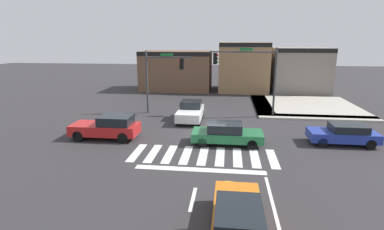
% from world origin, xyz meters
% --- Properties ---
extents(ground_plane, '(120.00, 120.00, 0.00)m').
position_xyz_m(ground_plane, '(0.00, 0.00, 0.00)').
color(ground_plane, '#302D30').
extents(crosswalk_near, '(8.41, 2.94, 0.01)m').
position_xyz_m(crosswalk_near, '(0.00, -4.50, 0.00)').
color(crosswalk_near, silver).
rests_on(crosswalk_near, ground_plane).
extents(bike_detector_marking, '(1.11, 1.11, 0.01)m').
position_xyz_m(bike_detector_marking, '(1.46, -8.17, 0.00)').
color(bike_detector_marking, yellow).
rests_on(bike_detector_marking, ground_plane).
extents(curb_corner_northeast, '(10.00, 10.60, 0.15)m').
position_xyz_m(curb_corner_northeast, '(8.49, 9.42, 0.07)').
color(curb_corner_northeast, '#B2AA9E').
rests_on(curb_corner_northeast, ground_plane).
extents(storefront_row, '(23.54, 6.70, 6.16)m').
position_xyz_m(storefront_row, '(2.19, 19.09, 2.80)').
color(storefront_row, brown).
rests_on(storefront_row, ground_plane).
extents(traffic_signal_northeast, '(5.69, 0.32, 5.89)m').
position_xyz_m(traffic_signal_northeast, '(3.05, 5.47, 4.14)').
color(traffic_signal_northeast, '#383A3D').
rests_on(traffic_signal_northeast, ground_plane).
extents(traffic_signal_northwest, '(4.20, 0.32, 5.61)m').
position_xyz_m(traffic_signal_northwest, '(-4.49, 5.51, 3.77)').
color(traffic_signal_northwest, '#383A3D').
rests_on(traffic_signal_northwest, ground_plane).
extents(car_orange, '(1.71, 4.47, 1.44)m').
position_xyz_m(car_orange, '(1.81, -11.90, 0.72)').
color(car_orange, orange).
rests_on(car_orange, ground_plane).
extents(car_red, '(4.49, 1.88, 1.60)m').
position_xyz_m(car_red, '(-6.66, -2.12, 0.81)').
color(car_red, red).
rests_on(car_red, ground_plane).
extents(car_white, '(1.91, 4.20, 1.55)m').
position_xyz_m(car_white, '(-1.71, 3.28, 0.76)').
color(car_white, white).
rests_on(car_white, ground_plane).
extents(car_green, '(4.48, 1.87, 1.39)m').
position_xyz_m(car_green, '(1.32, -2.28, 0.70)').
color(car_green, '#1E6638').
rests_on(car_green, ground_plane).
extents(car_blue, '(4.16, 1.81, 1.33)m').
position_xyz_m(car_blue, '(8.75, -1.43, 0.69)').
color(car_blue, '#23389E').
rests_on(car_blue, ground_plane).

